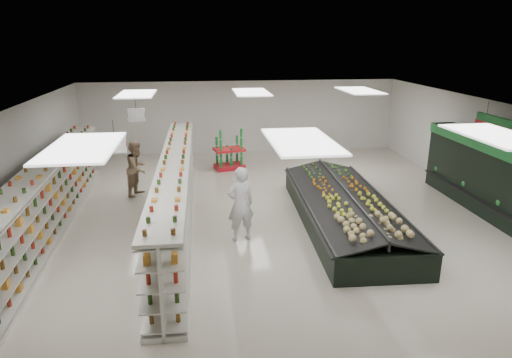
{
  "coord_description": "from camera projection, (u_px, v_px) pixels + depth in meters",
  "views": [
    {
      "loc": [
        -1.93,
        -12.29,
        5.06
      ],
      "look_at": [
        -0.33,
        0.18,
        1.12
      ],
      "focal_mm": 32.0,
      "sensor_mm": 36.0,
      "label": 1
    }
  ],
  "objects": [
    {
      "name": "floor",
      "position": [
        268.0,
        217.0,
        13.38
      ],
      "size": [
        16.0,
        16.0,
        0.0
      ],
      "primitive_type": "plane",
      "color": "beige",
      "rests_on": "ground"
    },
    {
      "name": "ceiling",
      "position": [
        269.0,
        108.0,
        12.42
      ],
      "size": [
        14.0,
        16.0,
        0.02
      ],
      "primitive_type": "cube",
      "color": "white",
      "rests_on": "wall_back"
    },
    {
      "name": "wall_back",
      "position": [
        241.0,
        117.0,
        20.47
      ],
      "size": [
        14.0,
        0.02,
        3.2
      ],
      "primitive_type": "cube",
      "color": "silver",
      "rests_on": "floor"
    },
    {
      "name": "wall_front",
      "position": [
        373.0,
        346.0,
        5.33
      ],
      "size": [
        14.0,
        0.02,
        3.2
      ],
      "primitive_type": "cube",
      "color": "silver",
      "rests_on": "floor"
    },
    {
      "name": "wall_left",
      "position": [
        7.0,
        173.0,
        12.05
      ],
      "size": [
        0.02,
        16.0,
        3.2
      ],
      "primitive_type": "cube",
      "color": "silver",
      "rests_on": "floor"
    },
    {
      "name": "wall_right",
      "position": [
        497.0,
        156.0,
        13.75
      ],
      "size": [
        0.02,
        16.0,
        3.2
      ],
      "primitive_type": "cube",
      "color": "silver",
      "rests_on": "floor"
    },
    {
      "name": "aisle_sign_near",
      "position": [
        115.0,
        144.0,
        10.2
      ],
      "size": [
        0.52,
        0.06,
        0.75
      ],
      "color": "white",
      "rests_on": "ceiling"
    },
    {
      "name": "aisle_sign_far",
      "position": [
        136.0,
        115.0,
        13.98
      ],
      "size": [
        0.52,
        0.06,
        0.75
      ],
      "color": "white",
      "rests_on": "ceiling"
    },
    {
      "name": "gondola_left",
      "position": [
        48.0,
        202.0,
        12.08
      ],
      "size": [
        1.17,
        10.8,
        1.87
      ],
      "rotation": [
        0.0,
        0.0,
        0.03
      ],
      "color": "silver",
      "rests_on": "floor"
    },
    {
      "name": "gondola_center",
      "position": [
        176.0,
        194.0,
        12.72
      ],
      "size": [
        0.91,
        10.82,
        1.87
      ],
      "rotation": [
        0.0,
        0.0,
        -0.01
      ],
      "color": "silver",
      "rests_on": "floor"
    },
    {
      "name": "produce_island",
      "position": [
        345.0,
        208.0,
        12.75
      ],
      "size": [
        2.73,
        6.85,
        1.01
      ],
      "rotation": [
        0.0,
        0.0,
        -0.04
      ],
      "color": "black",
      "rests_on": "floor"
    },
    {
      "name": "soda_endcap",
      "position": [
        229.0,
        151.0,
        18.02
      ],
      "size": [
        1.32,
        1.04,
        1.5
      ],
      "rotation": [
        0.0,
        0.0,
        0.23
      ],
      "color": "red",
      "rests_on": "floor"
    },
    {
      "name": "shopper_main",
      "position": [
        241.0,
        204.0,
        11.59
      ],
      "size": [
        0.82,
        0.64,
        1.97
      ],
      "primitive_type": "imported",
      "rotation": [
        0.0,
        0.0,
        3.41
      ],
      "color": "silver",
      "rests_on": "floor"
    },
    {
      "name": "shopper_background",
      "position": [
        137.0,
        168.0,
        14.99
      ],
      "size": [
        0.86,
        1.04,
        1.83
      ],
      "primitive_type": "imported",
      "rotation": [
        0.0,
        0.0,
        1.16
      ],
      "color": "#A08662",
      "rests_on": "floor"
    }
  ]
}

